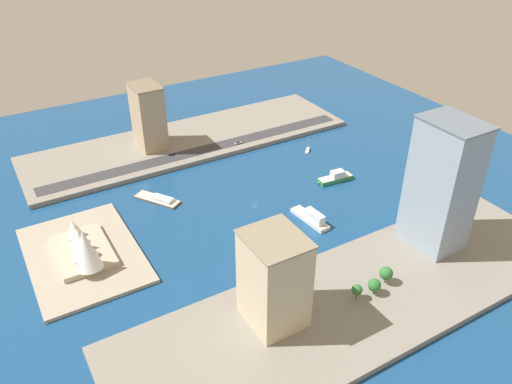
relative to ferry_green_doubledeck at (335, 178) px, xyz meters
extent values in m
plane|color=navy|center=(3.15, 59.09, -2.41)|extent=(440.00, 440.00, 0.00)
cube|color=gray|center=(-94.09, 59.09, -0.85)|extent=(70.00, 240.00, 3.13)
cube|color=gray|center=(100.40, 59.09, -0.85)|extent=(70.00, 240.00, 3.13)
cube|color=#A89E89|center=(5.08, 162.52, -1.41)|extent=(79.42, 54.59, 2.00)
cube|color=#38383D|center=(78.36, 59.09, 0.80)|extent=(12.03, 228.00, 0.15)
cube|color=#2D8C4C|center=(0.01, 0.08, -0.95)|extent=(9.32, 24.12, 2.93)
cone|color=#2D8C4C|center=(1.18, 12.59, -0.95)|extent=(2.87, 2.87, 2.64)
cube|color=white|center=(-0.13, -1.44, 2.53)|extent=(6.26, 8.97, 4.03)
cube|color=beige|center=(0.01, 0.08, 0.57)|extent=(8.95, 23.16, 0.10)
cube|color=red|center=(-37.05, 78.92, -1.66)|extent=(11.09, 10.02, 1.51)
cone|color=red|center=(-41.43, 82.18, -1.66)|extent=(1.90, 1.90, 1.36)
cube|color=white|center=(-35.84, 78.02, 0.17)|extent=(5.22, 4.96, 2.14)
cube|color=beige|center=(-37.05, 78.92, -0.85)|extent=(10.64, 9.62, 0.10)
cube|color=silver|center=(-28.57, 40.81, -1.24)|extent=(27.89, 9.18, 2.35)
cone|color=silver|center=(-14.28, 41.98, -1.24)|extent=(2.28, 2.28, 2.12)
cube|color=white|center=(-32.44, 40.49, 2.68)|extent=(13.91, 5.75, 5.48)
cube|color=beige|center=(-28.57, 40.81, -0.01)|extent=(26.77, 8.82, 0.10)
cube|color=white|center=(43.81, -9.00, -1.91)|extent=(7.98, 7.86, 1.01)
cone|color=white|center=(40.48, -5.76, -1.91)|extent=(1.28, 1.28, 0.91)
cube|color=white|center=(44.29, -9.46, -0.99)|extent=(3.57, 3.55, 0.84)
cube|color=beige|center=(43.81, -9.00, -1.35)|extent=(7.66, 7.54, 0.10)
cylinder|color=silver|center=(43.50, -8.70, 3.87)|extent=(0.24, 0.24, 10.55)
cube|color=brown|center=(36.76, 109.25, -1.82)|extent=(29.78, 23.55, 1.19)
cone|color=brown|center=(49.57, 117.58, -1.82)|extent=(1.49, 1.49, 1.07)
cube|color=white|center=(33.36, 107.04, -0.19)|extent=(14.65, 12.24, 2.05)
cube|color=beige|center=(36.76, 109.25, -1.17)|extent=(28.59, 22.60, 0.10)
cube|color=#8C9EB2|center=(-80.07, -0.90, 35.26)|extent=(29.95, 22.21, 69.08)
cube|color=slate|center=(-80.07, -0.90, 70.20)|extent=(31.14, 23.10, 0.80)
cube|color=tan|center=(103.79, 87.41, 23.21)|extent=(25.33, 17.99, 44.97)
cube|color=#7C6B55|center=(103.79, 87.41, 46.10)|extent=(26.34, 18.71, 0.80)
cube|color=#C6B793|center=(-84.96, 101.25, 22.39)|extent=(25.82, 22.68, 43.34)
cube|color=gray|center=(-84.96, 101.25, 44.47)|extent=(26.85, 23.59, 0.80)
cylinder|color=black|center=(81.36, 82.15, 1.19)|extent=(0.27, 0.65, 0.64)
cylinder|color=black|center=(82.92, 82.11, 1.19)|extent=(0.27, 0.65, 0.64)
cylinder|color=black|center=(81.29, 79.15, 1.19)|extent=(0.27, 0.65, 0.64)
cylinder|color=black|center=(82.84, 79.11, 1.19)|extent=(0.27, 0.65, 0.64)
cube|color=black|center=(82.10, 80.63, 1.45)|extent=(1.86, 4.33, 0.72)
cube|color=#262D38|center=(82.10, 80.41, 2.07)|extent=(1.61, 2.44, 0.51)
cylinder|color=black|center=(74.64, 30.26, 1.19)|extent=(0.27, 0.65, 0.64)
cylinder|color=black|center=(72.98, 30.31, 1.19)|extent=(0.27, 0.65, 0.64)
cylinder|color=black|center=(74.76, 33.78, 1.19)|extent=(0.27, 0.65, 0.64)
cylinder|color=black|center=(73.10, 33.84, 1.19)|extent=(0.27, 0.65, 0.64)
cube|color=#B7B7BC|center=(73.87, 32.05, 1.45)|extent=(2.03, 5.10, 0.72)
cube|color=#262D38|center=(73.88, 32.30, 2.08)|extent=(1.73, 2.88, 0.54)
cylinder|color=black|center=(71.04, 66.19, 3.47)|extent=(0.18, 0.18, 5.50)
cube|color=black|center=(71.04, 66.19, 6.72)|extent=(0.36, 0.36, 1.00)
sphere|color=red|center=(71.04, 66.19, 7.07)|extent=(0.24, 0.24, 0.24)
sphere|color=yellow|center=(71.04, 66.19, 6.72)|extent=(0.24, 0.24, 0.24)
sphere|color=green|center=(71.04, 66.19, 6.37)|extent=(0.24, 0.24, 0.24)
cube|color=#BCAD93|center=(5.08, 162.52, 1.09)|extent=(39.29, 27.46, 3.00)
cone|color=white|center=(-10.98, 162.52, 12.97)|extent=(16.73, 13.01, 22.86)
cone|color=white|center=(-1.71, 162.52, 8.31)|extent=(15.03, 13.25, 13.55)
cone|color=white|center=(5.08, 162.52, 8.63)|extent=(10.40, 8.86, 13.16)
cone|color=white|center=(11.64, 162.52, 6.91)|extent=(9.03, 8.26, 9.39)
cone|color=white|center=(18.56, 162.52, 7.25)|extent=(10.76, 9.24, 10.83)
cylinder|color=brown|center=(-92.88, 42.69, 2.31)|extent=(0.50, 0.50, 3.18)
sphere|color=#2D7233|center=(-92.88, 42.69, 6.52)|extent=(6.54, 6.54, 6.54)
cylinder|color=brown|center=(-95.90, 52.65, 2.11)|extent=(0.50, 0.50, 2.79)
sphere|color=#2D7233|center=(-95.90, 52.65, 5.99)|extent=(6.21, 6.21, 6.21)
cylinder|color=brown|center=(-94.46, 61.83, 2.44)|extent=(0.50, 0.50, 3.43)
sphere|color=#2D7233|center=(-94.46, 61.83, 6.20)|extent=(5.11, 5.11, 5.11)
camera|label=1|loc=(-221.53, 190.27, 167.99)|focal=35.78mm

